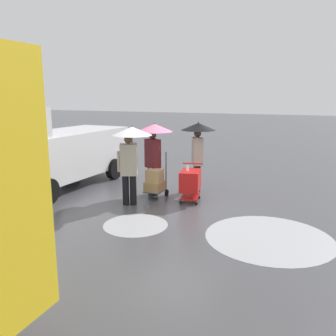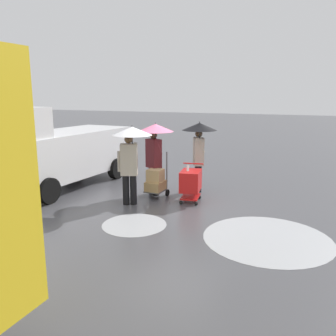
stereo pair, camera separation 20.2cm
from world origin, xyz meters
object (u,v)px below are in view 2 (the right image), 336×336
at_px(shopping_cart_vendor, 191,182).
at_px(cargo_van_parked_right, 55,151).
at_px(hand_dolly_boxes, 156,182).
at_px(pedestrian_pink_side, 131,147).
at_px(pedestrian_black_side, 155,142).
at_px(pedestrian_white_side, 199,140).

bearing_deg(shopping_cart_vendor, cargo_van_parked_right, 3.50).
height_order(hand_dolly_boxes, pedestrian_pink_side, pedestrian_pink_side).
bearing_deg(shopping_cart_vendor, pedestrian_pink_side, 31.92).
height_order(shopping_cart_vendor, pedestrian_black_side, pedestrian_black_side).
xyz_separation_m(cargo_van_parked_right, hand_dolly_boxes, (-3.37, -0.23, -0.70)).
bearing_deg(cargo_van_parked_right, pedestrian_white_side, -162.59).
xyz_separation_m(hand_dolly_boxes, pedestrian_black_side, (0.15, -0.27, 1.11)).
relative_size(pedestrian_pink_side, pedestrian_black_side, 1.00).
bearing_deg(pedestrian_pink_side, cargo_van_parked_right, -10.95).
bearing_deg(cargo_van_parked_right, pedestrian_black_side, -171.25).
relative_size(shopping_cart_vendor, pedestrian_white_side, 0.49).
bearing_deg(cargo_van_parked_right, shopping_cart_vendor, -176.50).
height_order(pedestrian_black_side, pedestrian_white_side, same).
xyz_separation_m(hand_dolly_boxes, pedestrian_pink_side, (0.33, 0.82, 1.11)).
bearing_deg(pedestrian_black_side, pedestrian_pink_side, 80.39).
distance_m(cargo_van_parked_right, hand_dolly_boxes, 3.45).
xyz_separation_m(shopping_cart_vendor, pedestrian_pink_side, (1.38, 0.86, 1.02)).
bearing_deg(hand_dolly_boxes, pedestrian_white_side, -129.53).
bearing_deg(shopping_cart_vendor, pedestrian_black_side, -10.72).
distance_m(cargo_van_parked_right, pedestrian_white_side, 4.52).
bearing_deg(pedestrian_pink_side, shopping_cart_vendor, -148.08).
height_order(cargo_van_parked_right, hand_dolly_boxes, cargo_van_parked_right).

